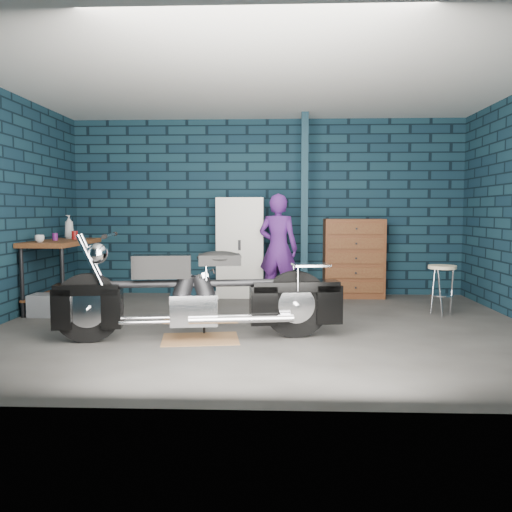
{
  "coord_description": "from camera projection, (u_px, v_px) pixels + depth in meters",
  "views": [
    {
      "loc": [
        0.17,
        -5.92,
        1.29
      ],
      "look_at": [
        -0.08,
        0.3,
        0.78
      ],
      "focal_mm": 38.0,
      "sensor_mm": 36.0,
      "label": 1
    }
  ],
  "objects": [
    {
      "name": "bottle",
      "position": [
        69.0,
        227.0,
        7.61
      ],
      "size": [
        0.16,
        0.16,
        0.33
      ],
      "primitive_type": "imported",
      "rotation": [
        0.0,
        0.0,
        -0.26
      ],
      "color": "gray",
      "rests_on": "workbench"
    },
    {
      "name": "storage_bin",
      "position": [
        49.0,
        305.0,
        6.69
      ],
      "size": [
        0.43,
        0.31,
        0.27
      ],
      "primitive_type": "cube",
      "color": "gray",
      "rests_on": "ground"
    },
    {
      "name": "room_walls",
      "position": [
        264.0,
        159.0,
        6.4
      ],
      "size": [
        6.02,
        5.01,
        2.71
      ],
      "color": "#0F2432",
      "rests_on": "ground"
    },
    {
      "name": "mug_purple",
      "position": [
        55.0,
        237.0,
        7.08
      ],
      "size": [
        0.08,
        0.08,
        0.1
      ],
      "primitive_type": "cylinder",
      "rotation": [
        0.0,
        0.0,
        -0.25
      ],
      "color": "#601967",
      "rests_on": "workbench"
    },
    {
      "name": "mug_red",
      "position": [
        75.0,
        235.0,
        7.34
      ],
      "size": [
        0.09,
        0.09,
        0.11
      ],
      "primitive_type": "cylinder",
      "rotation": [
        0.0,
        0.0,
        -0.06
      ],
      "color": "maroon",
      "rests_on": "workbench"
    },
    {
      "name": "ground",
      "position": [
        262.0,
        328.0,
        6.01
      ],
      "size": [
        6.0,
        6.0,
        0.0
      ],
      "primitive_type": "plane",
      "color": "#4F4D4A",
      "rests_on": "ground"
    },
    {
      "name": "drip_mat",
      "position": [
        200.0,
        339.0,
        5.47
      ],
      "size": [
        0.84,
        0.68,
        0.01
      ],
      "primitive_type": "cube",
      "rotation": [
        0.0,
        0.0,
        0.14
      ],
      "color": "brown",
      "rests_on": "ground"
    },
    {
      "name": "support_post",
      "position": [
        304.0,
        207.0,
        7.82
      ],
      "size": [
        0.1,
        0.1,
        2.7
      ],
      "primitive_type": "cube",
      "color": "#122C39",
      "rests_on": "ground"
    },
    {
      "name": "person",
      "position": [
        278.0,
        248.0,
        7.63
      ],
      "size": [
        0.64,
        0.52,
        1.54
      ],
      "primitive_type": "imported",
      "rotation": [
        0.0,
        0.0,
        2.85
      ],
      "color": "#511F76",
      "rests_on": "ground"
    },
    {
      "name": "tool_chest",
      "position": [
        354.0,
        258.0,
        8.13
      ],
      "size": [
        0.88,
        0.49,
        1.18
      ],
      "primitive_type": "cube",
      "color": "brown",
      "rests_on": "ground"
    },
    {
      "name": "motorcycle",
      "position": [
        200.0,
        286.0,
        5.42
      ],
      "size": [
        2.52,
        1.01,
        1.08
      ],
      "primitive_type": null,
      "rotation": [
        0.0,
        0.0,
        0.14
      ],
      "color": "black",
      "rests_on": "ground"
    },
    {
      "name": "locker",
      "position": [
        241.0,
        247.0,
        8.18
      ],
      "size": [
        0.7,
        0.5,
        1.49
      ],
      "primitive_type": "cube",
      "color": "silver",
      "rests_on": "ground"
    },
    {
      "name": "shop_stool",
      "position": [
        442.0,
        290.0,
        6.72
      ],
      "size": [
        0.37,
        0.37,
        0.62
      ],
      "primitive_type": null,
      "rotation": [
        0.0,
        0.0,
        0.1
      ],
      "color": "beige",
      "rests_on": "ground"
    },
    {
      "name": "cup_a",
      "position": [
        39.0,
        239.0,
        6.68
      ],
      "size": [
        0.12,
        0.12,
        0.09
      ],
      "primitive_type": "imported",
      "rotation": [
        0.0,
        0.0,
        0.05
      ],
      "color": "beige",
      "rests_on": "workbench"
    },
    {
      "name": "workbench",
      "position": [
        63.0,
        275.0,
        7.16
      ],
      "size": [
        0.6,
        1.4,
        0.91
      ],
      "primitive_type": "cube",
      "color": "brown",
      "rests_on": "ground"
    }
  ]
}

